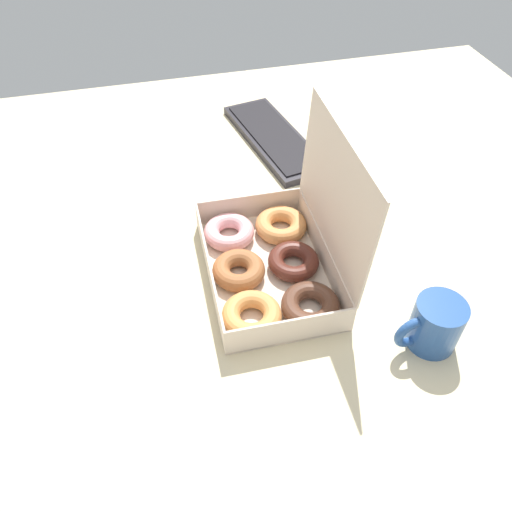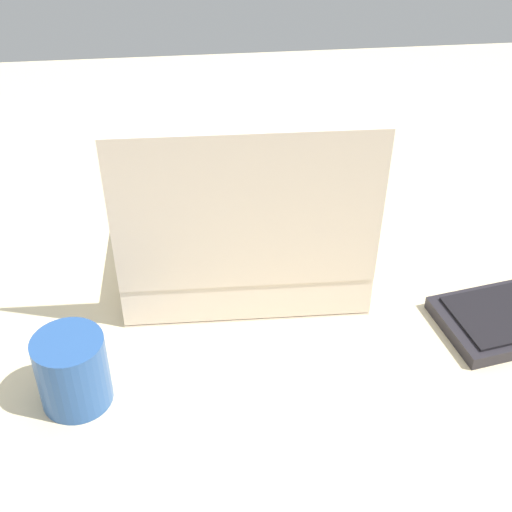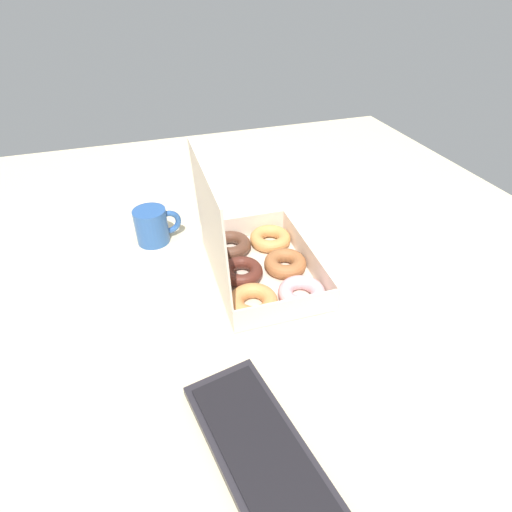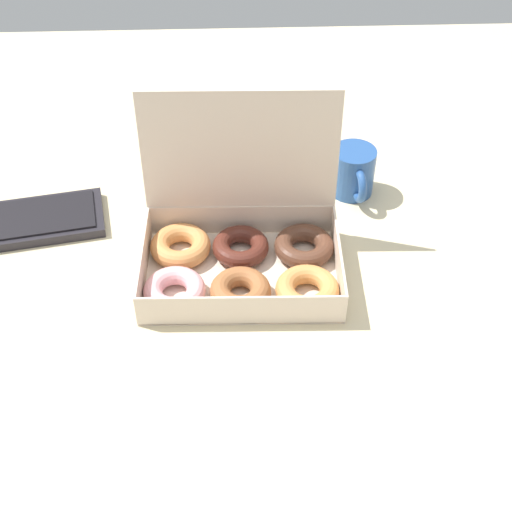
# 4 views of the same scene
# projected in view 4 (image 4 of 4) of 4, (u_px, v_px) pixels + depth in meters

# --- Properties ---
(ground_plane) EXTENTS (1.80, 1.80, 0.02)m
(ground_plane) POSITION_uv_depth(u_px,v_px,m) (274.00, 266.00, 1.24)
(ground_plane) COLOR beige
(donut_box) EXTENTS (0.36, 0.25, 0.28)m
(donut_box) POSITION_uv_depth(u_px,v_px,m) (241.00, 256.00, 1.19)
(donut_box) COLOR beige
(donut_box) RESTS_ON ground_plane
(keyboard) EXTENTS (0.39, 0.19, 0.02)m
(keyboard) POSITION_uv_depth(u_px,v_px,m) (0.00, 225.00, 1.29)
(keyboard) COLOR #252228
(keyboard) RESTS_ON ground_plane
(coffee_mug) EXTENTS (0.08, 0.12, 0.09)m
(coffee_mug) POSITION_uv_depth(u_px,v_px,m) (353.00, 172.00, 1.35)
(coffee_mug) COLOR #285193
(coffee_mug) RESTS_ON ground_plane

